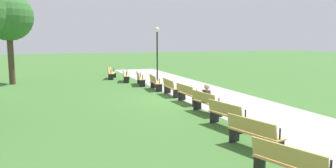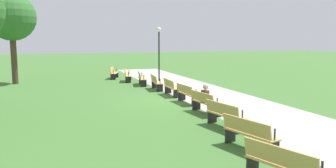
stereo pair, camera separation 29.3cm
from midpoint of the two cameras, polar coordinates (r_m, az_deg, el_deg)
The scene contains 15 objects.
ground_plane at distance 16.43m, azimuth 2.66°, elevation -2.67°, with size 120.00×120.00×0.00m, color #3D6B2D.
path_paving at distance 17.25m, azimuth 8.71°, elevation -2.24°, with size 34.31×4.02×0.01m, color #A39E99.
bench_0 at distance 25.39m, azimuth -9.18°, elevation 2.00°, with size 1.72×0.97×0.89m.
bench_1 at distance 23.42m, azimuth -6.76°, elevation 1.56°, with size 1.72×0.87×0.89m.
bench_2 at distance 21.42m, azimuth -4.27°, elevation 1.02°, with size 1.71×0.76×0.89m.
bench_3 at distance 19.40m, azimuth -1.68°, elevation 0.34°, with size 1.70×0.65×0.89m.
bench_4 at distance 17.36m, azimuth 1.03°, elevation -0.53°, with size 1.67×0.53×0.89m.
bench_5 at distance 15.30m, azimuth 3.92°, elevation -1.67°, with size 1.67×0.53×0.89m.
bench_6 at distance 13.24m, azimuth 7.07°, elevation -3.19°, with size 1.70×0.65×0.89m.
bench_7 at distance 11.19m, azimuth 10.63°, elevation -5.29°, with size 1.71×0.76×0.89m.
bench_8 at distance 9.15m, azimuth 14.90°, elevation -8.35°, with size 1.72×0.87×0.89m.
bench_9 at distance 7.17m, azimuth 20.48°, elevation -13.14°, with size 1.72×0.97×0.89m.
person_seated at distance 13.33m, azimuth 7.48°, elevation -2.39°, with size 0.36×0.54×1.20m.
tree_1 at distance 24.25m, azimuth -25.44°, elevation 10.48°, with size 3.17×3.17×6.07m.
lamp_post at distance 22.75m, azimuth -1.23°, elevation 7.04°, with size 0.32×0.32×3.84m.
Camera 2 is at (15.05, -5.88, 2.96)m, focal length 34.78 mm.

